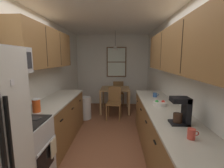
# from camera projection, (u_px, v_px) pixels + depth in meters

# --- Properties ---
(ground_plane) EXTENTS (12.00, 12.00, 0.00)m
(ground_plane) POSITION_uv_depth(u_px,v_px,m) (107.00, 136.00, 3.57)
(ground_plane) COLOR brown
(wall_left) EXTENTS (0.10, 9.00, 2.55)m
(wall_left) POSITION_uv_depth(u_px,v_px,m) (44.00, 79.00, 3.43)
(wall_left) COLOR silver
(wall_left) RESTS_ON ground
(wall_right) EXTENTS (0.10, 9.00, 2.55)m
(wall_right) POSITION_uv_depth(u_px,v_px,m) (172.00, 80.00, 3.31)
(wall_right) COLOR silver
(wall_right) RESTS_ON ground
(wall_back) EXTENTS (4.40, 0.10, 2.55)m
(wall_back) POSITION_uv_depth(u_px,v_px,m) (112.00, 70.00, 5.99)
(wall_back) COLOR silver
(wall_back) RESTS_ON ground
(ceiling_slab) EXTENTS (4.40, 9.00, 0.08)m
(ceiling_slab) POSITION_uv_depth(u_px,v_px,m) (107.00, 13.00, 3.17)
(ceiling_slab) COLOR white
(stove_range) EXTENTS (0.66, 0.63, 1.10)m
(stove_range) POSITION_uv_depth(u_px,v_px,m) (22.00, 156.00, 2.06)
(stove_range) COLOR silver
(stove_range) RESTS_ON ground
(microwave_over_range) EXTENTS (0.39, 0.62, 0.33)m
(microwave_over_range) POSITION_uv_depth(u_px,v_px,m) (3.00, 61.00, 1.88)
(microwave_over_range) COLOR silver
(counter_left) EXTENTS (0.64, 1.91, 0.90)m
(counter_left) POSITION_uv_depth(u_px,v_px,m) (58.00, 120.00, 3.32)
(counter_left) COLOR brown
(counter_left) RESTS_ON ground
(upper_cabinets_left) EXTENTS (0.33, 1.99, 0.72)m
(upper_cabinets_left) POSITION_uv_depth(u_px,v_px,m) (46.00, 48.00, 3.05)
(upper_cabinets_left) COLOR brown
(counter_right) EXTENTS (0.64, 3.18, 0.90)m
(counter_right) POSITION_uv_depth(u_px,v_px,m) (165.00, 137.00, 2.60)
(counter_right) COLOR brown
(counter_right) RESTS_ON ground
(upper_cabinets_right) EXTENTS (0.33, 2.86, 0.67)m
(upper_cabinets_right) POSITION_uv_depth(u_px,v_px,m) (181.00, 49.00, 2.33)
(upper_cabinets_right) COLOR brown
(dining_table) EXTENTS (0.92, 0.89, 0.76)m
(dining_table) POSITION_uv_depth(u_px,v_px,m) (115.00, 92.00, 5.21)
(dining_table) COLOR #A87F51
(dining_table) RESTS_ON ground
(dining_chair_near) EXTENTS (0.44, 0.44, 0.90)m
(dining_chair_near) POSITION_uv_depth(u_px,v_px,m) (114.00, 101.00, 4.59)
(dining_chair_near) COLOR brown
(dining_chair_near) RESTS_ON ground
(dining_chair_far) EXTENTS (0.45, 0.45, 0.90)m
(dining_chair_far) POSITION_uv_depth(u_px,v_px,m) (118.00, 92.00, 5.87)
(dining_chair_far) COLOR brown
(dining_chair_far) RESTS_ON ground
(pendant_light) EXTENTS (0.24, 0.24, 0.56)m
(pendant_light) POSITION_uv_depth(u_px,v_px,m) (115.00, 48.00, 4.99)
(pendant_light) COLOR black
(back_window) EXTENTS (0.72, 0.05, 1.08)m
(back_window) POSITION_uv_depth(u_px,v_px,m) (116.00, 62.00, 5.86)
(back_window) COLOR brown
(trash_bin) EXTENTS (0.32, 0.32, 0.63)m
(trash_bin) POSITION_uv_depth(u_px,v_px,m) (85.00, 108.00, 4.56)
(trash_bin) COLOR silver
(trash_bin) RESTS_ON ground
(storage_canister) EXTENTS (0.12, 0.12, 0.21)m
(storage_canister) POSITION_uv_depth(u_px,v_px,m) (36.00, 105.00, 2.43)
(storage_canister) COLOR #D84C19
(storage_canister) RESTS_ON counter_left
(dish_towel) EXTENTS (0.02, 0.16, 0.24)m
(dish_towel) POSITION_uv_depth(u_px,v_px,m) (54.00, 148.00, 2.20)
(dish_towel) COLOR beige
(coffee_maker) EXTENTS (0.22, 0.18, 0.34)m
(coffee_maker) POSITION_uv_depth(u_px,v_px,m) (182.00, 110.00, 1.97)
(coffee_maker) COLOR black
(coffee_maker) RESTS_ON counter_right
(mug_by_coffeemaker) EXTENTS (0.12, 0.08, 0.09)m
(mug_by_coffeemaker) POSITION_uv_depth(u_px,v_px,m) (155.00, 95.00, 3.39)
(mug_by_coffeemaker) COLOR #335999
(mug_by_coffeemaker) RESTS_ON counter_right
(mug_spare) EXTENTS (0.11, 0.08, 0.11)m
(mug_spare) POSITION_uv_depth(u_px,v_px,m) (192.00, 134.00, 1.62)
(mug_spare) COLOR #BF3F33
(mug_spare) RESTS_ON counter_right
(fruit_bowl) EXTENTS (0.24, 0.24, 0.09)m
(fruit_bowl) POSITION_uv_depth(u_px,v_px,m) (160.00, 103.00, 2.79)
(fruit_bowl) COLOR silver
(fruit_bowl) RESTS_ON counter_right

